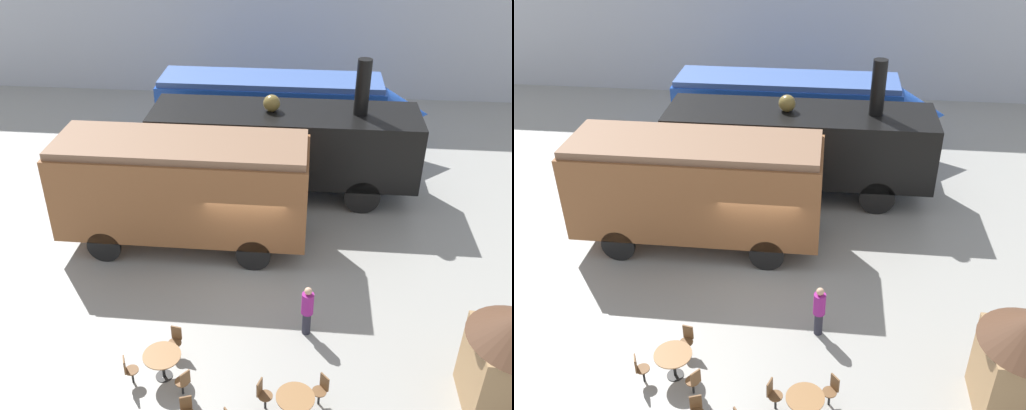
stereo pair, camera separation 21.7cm
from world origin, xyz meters
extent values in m
plane|color=gray|center=(0.00, 0.00, 0.00)|extent=(80.00, 80.00, 0.00)
cube|color=#B2B7C1|center=(0.00, 15.90, 4.50)|extent=(44.00, 0.15, 9.00)
cube|color=blue|center=(0.09, 8.82, 1.92)|extent=(9.84, 2.59, 2.45)
cone|color=blue|center=(6.01, 8.82, 1.92)|extent=(2.00, 2.32, 2.32)
cube|color=#3A579D|center=(0.09, 8.82, 3.27)|extent=(9.64, 2.38, 0.24)
cylinder|color=black|center=(3.05, 7.59, 0.54)|extent=(1.08, 0.12, 1.08)
cylinder|color=black|center=(3.05, 10.06, 0.54)|extent=(1.08, 0.12, 1.08)
cylinder|color=black|center=(-2.86, 7.59, 0.54)|extent=(1.08, 0.12, 1.08)
cylinder|color=black|center=(-2.86, 10.06, 0.54)|extent=(1.08, 0.12, 1.08)
cube|color=black|center=(0.91, 4.82, 2.15)|extent=(10.09, 2.88, 2.56)
cylinder|color=black|center=(3.69, 4.82, 4.46)|extent=(0.53, 0.53, 2.06)
sphere|color=brown|center=(0.41, 4.82, 3.73)|extent=(0.64, 0.64, 0.64)
cylinder|color=black|center=(3.94, 3.44, 0.67)|extent=(1.34, 0.12, 1.34)
cylinder|color=black|center=(3.94, 6.20, 0.67)|extent=(1.34, 0.12, 1.34)
cylinder|color=black|center=(-2.11, 3.44, 0.67)|extent=(1.34, 0.12, 1.34)
cylinder|color=black|center=(-2.11, 6.20, 0.67)|extent=(1.34, 0.12, 1.34)
cube|color=brown|center=(-2.23, 0.94, 2.18)|extent=(8.22, 2.86, 2.89)
cube|color=brown|center=(-2.23, 0.94, 3.74)|extent=(8.06, 2.63, 0.24)
cylinder|color=black|center=(0.23, -0.43, 0.57)|extent=(1.13, 0.12, 1.13)
cylinder|color=black|center=(0.23, 2.31, 0.57)|extent=(1.13, 0.12, 1.13)
cylinder|color=black|center=(-4.70, -0.43, 0.57)|extent=(1.13, 0.12, 1.13)
cylinder|color=black|center=(-4.70, 2.31, 0.57)|extent=(1.13, 0.12, 1.13)
cylinder|color=black|center=(1.79, -6.13, 0.38)|extent=(0.08, 0.08, 0.71)
cylinder|color=olive|center=(1.79, -6.13, 0.75)|extent=(0.92, 0.92, 0.03)
cylinder|color=black|center=(-1.62, -5.14, 0.01)|extent=(0.44, 0.44, 0.02)
cylinder|color=black|center=(-1.62, -5.14, 0.38)|extent=(0.08, 0.08, 0.72)
cylinder|color=olive|center=(-1.62, -5.14, 0.75)|extent=(0.97, 0.97, 0.03)
cylinder|color=black|center=(2.36, -5.63, 0.21)|extent=(0.06, 0.06, 0.42)
cylinder|color=brown|center=(2.36, -5.63, 0.43)|extent=(0.36, 0.36, 0.03)
cube|color=brown|center=(2.48, -5.53, 0.66)|extent=(0.22, 0.24, 0.42)
cylinder|color=black|center=(1.07, -5.88, 0.21)|extent=(0.06, 0.06, 0.42)
cylinder|color=brown|center=(1.07, -5.88, 0.43)|extent=(0.36, 0.36, 0.03)
cube|color=brown|center=(0.93, -5.83, 0.66)|extent=(0.13, 0.29, 0.42)
cube|color=brown|center=(-0.74, -6.45, 0.66)|extent=(0.29, 0.13, 0.42)
cylinder|color=black|center=(-1.48, -4.36, 0.21)|extent=(0.06, 0.06, 0.42)
cylinder|color=brown|center=(-1.48, -4.36, 0.43)|extent=(0.36, 0.36, 0.03)
cube|color=brown|center=(-1.45, -4.21, 0.66)|extent=(0.29, 0.09, 0.42)
cylinder|color=black|center=(-2.36, -5.40, 0.21)|extent=(0.06, 0.06, 0.42)
cylinder|color=brown|center=(-2.36, -5.40, 0.43)|extent=(0.36, 0.36, 0.03)
cube|color=brown|center=(-2.50, -5.45, 0.66)|extent=(0.13, 0.28, 0.42)
cylinder|color=black|center=(-1.02, -5.64, 0.21)|extent=(0.06, 0.06, 0.42)
cylinder|color=brown|center=(-1.02, -5.64, 0.43)|extent=(0.36, 0.36, 0.03)
cube|color=brown|center=(-0.90, -5.74, 0.66)|extent=(0.22, 0.25, 0.42)
cylinder|color=#262633|center=(2.01, -3.18, 0.37)|extent=(0.24, 0.24, 0.74)
cylinder|color=#8C1E7A|center=(2.01, -3.18, 1.07)|extent=(0.34, 0.34, 0.66)
sphere|color=tan|center=(2.01, -3.18, 1.50)|extent=(0.21, 0.21, 0.21)
cube|color=#99754C|center=(6.75, -5.26, 1.10)|extent=(1.80, 1.80, 2.20)
camera|label=1|loc=(1.74, -15.19, 11.46)|focal=40.00mm
camera|label=2|loc=(1.95, -15.17, 11.46)|focal=40.00mm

